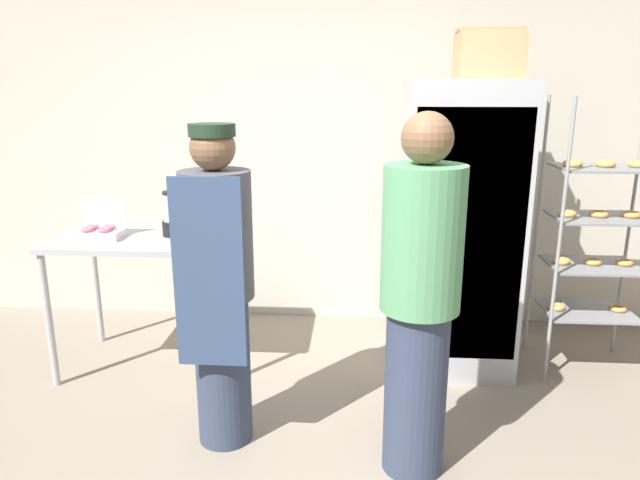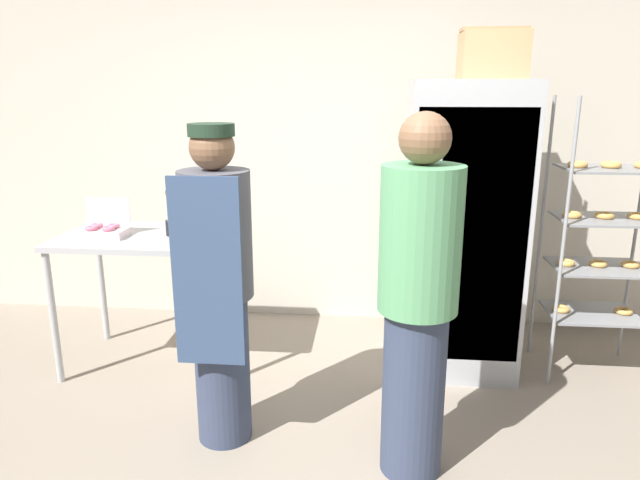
# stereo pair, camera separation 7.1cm
# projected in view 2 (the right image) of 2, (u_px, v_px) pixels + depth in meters

# --- Properties ---
(back_wall) EXTENTS (6.40, 0.12, 2.99)m
(back_wall) POSITION_uv_depth(u_px,v_px,m) (343.00, 131.00, 4.36)
(back_wall) COLOR beige
(back_wall) RESTS_ON ground_plane
(refrigerator) EXTENTS (0.71, 0.77, 1.86)m
(refrigerator) POSITION_uv_depth(u_px,v_px,m) (461.00, 229.00, 3.68)
(refrigerator) COLOR #ADAFB5
(refrigerator) RESTS_ON ground_plane
(baking_rack) EXTENTS (0.63, 0.48, 1.77)m
(baking_rack) POSITION_uv_depth(u_px,v_px,m) (601.00, 240.00, 3.58)
(baking_rack) COLOR #93969B
(baking_rack) RESTS_ON ground_plane
(prep_counter) EXTENTS (1.06, 0.73, 0.90)m
(prep_counter) POSITION_uv_depth(u_px,v_px,m) (145.00, 250.00, 3.70)
(prep_counter) COLOR #ADAFB5
(prep_counter) RESTS_ON ground_plane
(donut_box) EXTENTS (0.30, 0.19, 0.24)m
(donut_box) POSITION_uv_depth(u_px,v_px,m) (104.00, 229.00, 3.62)
(donut_box) COLOR silver
(donut_box) RESTS_ON prep_counter
(blender_pitcher) EXTENTS (0.13, 0.13, 0.29)m
(blender_pitcher) POSITION_uv_depth(u_px,v_px,m) (175.00, 215.00, 3.64)
(blender_pitcher) COLOR black
(blender_pitcher) RESTS_ON prep_counter
(cardboard_storage_box) EXTENTS (0.39, 0.33, 0.30)m
(cardboard_storage_box) POSITION_uv_depth(u_px,v_px,m) (492.00, 55.00, 3.42)
(cardboard_storage_box) COLOR tan
(cardboard_storage_box) RESTS_ON refrigerator
(person_baker) EXTENTS (0.35, 0.37, 1.65)m
(person_baker) POSITION_uv_depth(u_px,v_px,m) (218.00, 285.00, 2.85)
(person_baker) COLOR #333D56
(person_baker) RESTS_ON ground_plane
(person_customer) EXTENTS (0.36, 0.36, 1.72)m
(person_customer) POSITION_uv_depth(u_px,v_px,m) (417.00, 300.00, 2.59)
(person_customer) COLOR #333D56
(person_customer) RESTS_ON ground_plane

